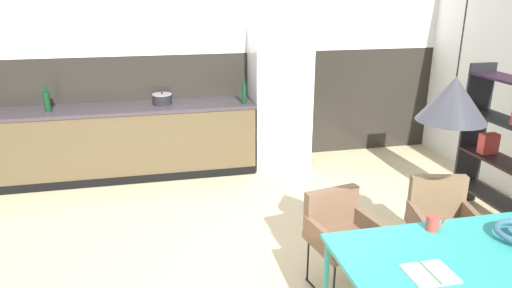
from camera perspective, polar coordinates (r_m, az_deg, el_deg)
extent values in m
cube|color=black|center=(6.26, -5.04, 4.50)|extent=(6.53, 0.12, 1.46)
cube|color=#4E402A|center=(5.98, -17.44, -0.02)|extent=(3.52, 0.60, 0.85)
cube|color=#383136|center=(5.85, -17.86, 4.13)|extent=(3.55, 0.63, 0.04)
cube|color=black|center=(5.82, -17.30, -4.48)|extent=(3.52, 0.01, 0.10)
cube|color=silver|center=(6.01, 2.91, 6.08)|extent=(0.73, 0.60, 1.89)
cube|color=teal|center=(3.20, 26.35, -12.13)|extent=(1.79, 0.85, 0.03)
cylinder|color=teal|center=(3.28, 8.59, -17.01)|extent=(0.04, 0.04, 0.71)
cube|color=brown|center=(3.66, 10.85, -11.72)|extent=(0.56, 0.54, 0.06)
cube|color=brown|center=(3.72, 9.29, -7.80)|extent=(0.46, 0.17, 0.32)
cube|color=brown|center=(3.73, 13.78, -9.59)|extent=(0.13, 0.42, 0.14)
cube|color=brown|center=(3.51, 7.91, -11.14)|extent=(0.13, 0.42, 0.14)
cylinder|color=black|center=(3.76, 14.92, -15.23)|extent=(0.02, 0.02, 0.39)
cylinder|color=black|center=(3.56, 9.61, -16.98)|extent=(0.02, 0.02, 0.39)
cylinder|color=black|center=(4.01, 11.53, -12.62)|extent=(0.02, 0.02, 0.39)
cylinder|color=black|center=(3.82, 6.44, -14.05)|extent=(0.02, 0.02, 0.39)
cylinder|color=black|center=(3.99, 12.96, -16.16)|extent=(0.10, 0.41, 0.02)
cube|color=brown|center=(4.02, 22.14, -9.82)|extent=(0.57, 0.55, 0.06)
cube|color=brown|center=(4.10, 21.48, -5.97)|extent=(0.46, 0.18, 0.35)
cube|color=brown|center=(4.06, 25.22, -8.36)|extent=(0.14, 0.42, 0.14)
cube|color=brown|center=(3.90, 19.29, -8.72)|extent=(0.14, 0.42, 0.14)
cylinder|color=black|center=(4.06, 25.42, -13.73)|extent=(0.02, 0.02, 0.40)
cylinder|color=black|center=(3.91, 19.95, -14.27)|extent=(0.02, 0.02, 0.40)
cylinder|color=black|center=(4.36, 23.34, -11.15)|extent=(0.02, 0.02, 0.40)
cylinder|color=black|center=(4.22, 18.24, -11.53)|extent=(0.02, 0.02, 0.40)
cylinder|color=black|center=(4.30, 23.99, -14.60)|extent=(0.10, 0.41, 0.02)
cylinder|color=black|center=(4.16, 18.77, -15.11)|extent=(0.10, 0.41, 0.02)
cube|color=white|center=(2.82, 19.56, -15.02)|extent=(0.13, 0.22, 0.01)
cube|color=white|center=(2.88, 21.83, -14.49)|extent=(0.13, 0.22, 0.01)
cube|color=#4C7F4C|center=(2.84, 20.73, -14.62)|extent=(0.01, 0.23, 0.00)
cylinder|color=#B23D33|center=(3.30, 20.98, -9.11)|extent=(0.08, 0.08, 0.10)
torus|color=#B23D33|center=(3.32, 21.78, -8.89)|extent=(0.07, 0.01, 0.07)
cylinder|color=black|center=(5.84, -11.52, 5.43)|extent=(0.24, 0.24, 0.12)
cylinder|color=gray|center=(5.83, -11.56, 6.05)|extent=(0.24, 0.24, 0.01)
sphere|color=black|center=(5.83, -11.57, 6.22)|extent=(0.02, 0.02, 0.02)
cylinder|color=#0F3319|center=(5.89, -24.44, 4.79)|extent=(0.08, 0.08, 0.23)
cylinder|color=#0F3319|center=(5.86, -24.64, 6.25)|extent=(0.03, 0.03, 0.08)
cylinder|color=#0F3319|center=(5.73, -1.48, 6.21)|extent=(0.06, 0.06, 0.25)
cylinder|color=#0F3319|center=(5.70, -1.49, 7.72)|extent=(0.03, 0.03, 0.06)
cube|color=black|center=(5.42, 25.22, 0.98)|extent=(0.30, 0.03, 1.54)
cube|color=black|center=(5.24, 27.60, -6.07)|extent=(0.30, 0.96, 0.02)
cube|color=black|center=(5.10, 28.26, -1.99)|extent=(0.30, 0.96, 0.02)
cube|color=#B73833|center=(5.24, 26.82, 0.06)|extent=(0.18, 0.10, 0.20)
cube|color=black|center=(4.99, 28.96, 2.29)|extent=(0.30, 0.96, 0.02)
cone|color=#323339|center=(2.64, 23.24, 5.11)|extent=(0.37, 0.37, 0.24)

